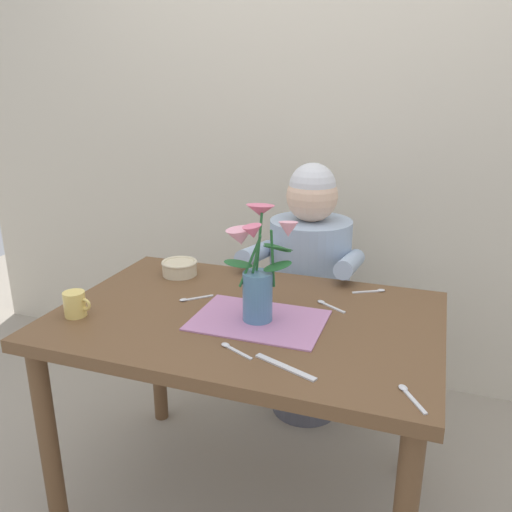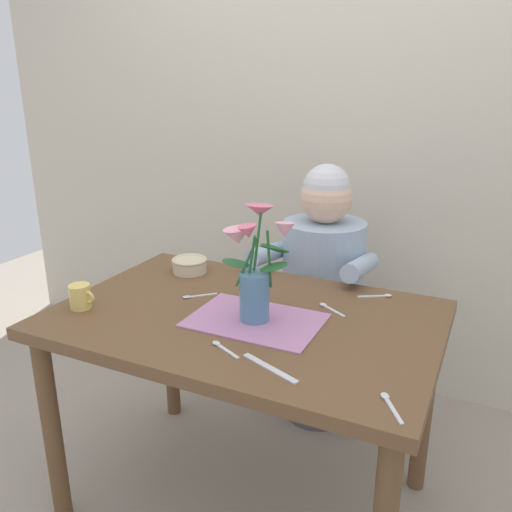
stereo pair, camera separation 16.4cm
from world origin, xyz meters
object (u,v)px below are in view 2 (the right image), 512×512
(flower_vase, at_px, (255,269))
(dinner_knife, at_px, (270,368))
(ceramic_bowl, at_px, (190,265))
(seated_person, at_px, (322,299))
(coffee_cup, at_px, (80,297))

(flower_vase, relative_size, dinner_knife, 1.84)
(flower_vase, relative_size, ceramic_bowl, 2.58)
(seated_person, distance_m, coffee_cup, 1.00)
(seated_person, height_order, flower_vase, seated_person)
(dinner_knife, bearing_deg, coffee_cup, -164.72)
(flower_vase, relative_size, coffee_cup, 3.77)
(flower_vase, height_order, coffee_cup, flower_vase)
(seated_person, relative_size, ceramic_bowl, 8.35)
(seated_person, xyz_separation_m, coffee_cup, (-0.55, -0.81, 0.22))
(flower_vase, xyz_separation_m, dinner_knife, (0.16, -0.25, -0.17))
(flower_vase, xyz_separation_m, coffee_cup, (-0.55, -0.16, -0.13))
(seated_person, bearing_deg, dinner_knife, -80.43)
(coffee_cup, bearing_deg, seated_person, 55.54)
(flower_vase, distance_m, ceramic_bowl, 0.52)
(dinner_knife, distance_m, coffee_cup, 0.71)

